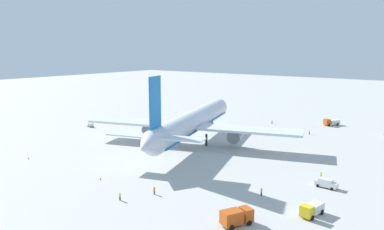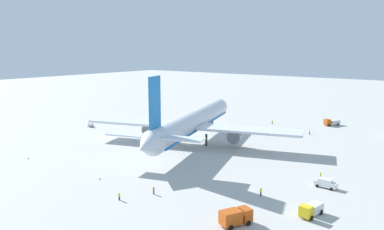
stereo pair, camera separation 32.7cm
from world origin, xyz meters
The scene contains 16 objects.
ground_plane centered at (0.00, 0.00, 0.00)m, with size 600.00×600.00×0.00m, color #B2B2AD.
airliner centered at (-1.22, -0.41, 6.86)m, with size 72.36×68.17×23.35m.
service_truck_0 centered at (54.83, -27.02, 1.34)m, with size 6.83×5.29×2.63m.
service_truck_2 centered at (-42.49, -41.13, 1.57)m, with size 6.09×4.59×2.78m.
service_truck_3 centered at (-31.02, -50.16, 1.27)m, with size 5.75×3.06×2.43m.
service_van centered at (-15.15, -47.63, 1.03)m, with size 2.24×4.78×1.97m.
baggage_cart_1 centered at (-4.59, 46.34, 0.79)m, with size 1.62×2.90×1.46m.
ground_worker_0 centered at (-47.10, -16.96, 0.81)m, with size 0.57×0.57×1.61m.
ground_worker_1 centered at (43.81, -6.88, 0.83)m, with size 0.55×0.55×1.63m.
ground_worker_2 centered at (-40.63, -20.31, 0.83)m, with size 0.54×0.54×1.63m.
ground_worker_3 centered at (-28.02, -38.57, 0.88)m, with size 0.46×0.46×1.73m.
ground_worker_4 centered at (-10.26, -44.83, 0.87)m, with size 0.47×0.47×1.71m.
ground_worker_5 centered at (33.89, -25.92, 0.82)m, with size 0.48×0.48×1.62m.
traffic_cone_0 centered at (41.79, 41.56, 0.28)m, with size 0.36×0.36×0.55m, color orange.
traffic_cone_1 centered at (-42.68, 24.74, 0.28)m, with size 0.36×0.36×0.55m, color orange.
traffic_cone_2 centered at (-41.59, -4.26, 0.28)m, with size 0.36×0.36×0.55m, color orange.
Camera 1 is at (-95.89, -71.95, 29.96)m, focal length 35.59 mm.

